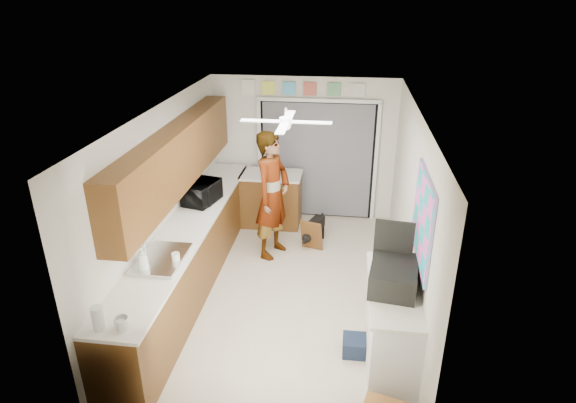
{
  "coord_description": "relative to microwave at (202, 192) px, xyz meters",
  "views": [
    {
      "loc": [
        0.78,
        -5.59,
        3.82
      ],
      "look_at": [
        0.0,
        0.4,
        1.15
      ],
      "focal_mm": 30.0,
      "sensor_mm": 36.0,
      "label": 1
    }
  ],
  "objects": [
    {
      "name": "paper_towel_roll",
      "position": [
        -0.1,
        -2.93,
        -0.04
      ],
      "size": [
        0.14,
        0.14,
        0.24
      ],
      "primitive_type": "cylinder",
      "rotation": [
        0.0,
        0.0,
        0.25
      ],
      "color": "white",
      "rests_on": "left_countertop"
    },
    {
      "name": "right_counter_base",
      "position": [
        2.66,
        -1.88,
        -0.65
      ],
      "size": [
        0.5,
        1.4,
        0.9
      ],
      "primitive_type": "cube",
      "color": "white",
      "rests_on": "floor"
    },
    {
      "name": "wall_front",
      "position": [
        1.31,
        -3.18,
        0.15
      ],
      "size": [
        3.2,
        0.0,
        3.2
      ],
      "primitive_type": "plane",
      "rotation": [
        -1.57,
        0.0,
        0.0
      ],
      "color": "beige",
      "rests_on": "ground"
    },
    {
      "name": "soap_bottle",
      "position": [
        -0.09,
        -1.92,
        -0.0
      ],
      "size": [
        0.15,
        0.15,
        0.31
      ],
      "primitive_type": "imported",
      "rotation": [
        0.0,
        0.0,
        -0.33
      ],
      "color": "silver",
      "rests_on": "left_countertop"
    },
    {
      "name": "header_frame_4",
      "position": [
        2.21,
        1.79,
        1.2
      ],
      "size": [
        0.22,
        0.02,
        0.22
      ],
      "primitive_type": "cube",
      "color": "silver",
      "rests_on": "wall_back"
    },
    {
      "name": "suitcase",
      "position": [
        2.63,
        -1.89,
        -0.02
      ],
      "size": [
        0.55,
        0.69,
        0.27
      ],
      "primitive_type": "cube",
      "rotation": [
        0.0,
        0.0,
        -0.14
      ],
      "color": "black",
      "rests_on": "right_counter_top"
    },
    {
      "name": "header_frame_0",
      "position": [
        0.71,
        1.79,
        1.2
      ],
      "size": [
        0.22,
        0.02,
        0.22
      ],
      "primitive_type": "cube",
      "color": "#E9F351",
      "rests_on": "wall_back"
    },
    {
      "name": "microwave",
      "position": [
        0.0,
        0.0,
        0.0
      ],
      "size": [
        0.51,
        0.65,
        0.32
      ],
      "primitive_type": "imported",
      "rotation": [
        0.0,
        0.0,
        1.33
      ],
      "color": "black",
      "rests_on": "left_countertop"
    },
    {
      "name": "man",
      "position": [
        1.0,
        0.28,
        -0.11
      ],
      "size": [
        0.71,
        0.84,
        1.98
      ],
      "primitive_type": "imported",
      "rotation": [
        0.0,
        0.0,
        1.19
      ],
      "color": "white",
      "rests_on": "floor"
    },
    {
      "name": "peninsula_top",
      "position": [
        0.81,
        1.32,
        -0.18
      ],
      "size": [
        1.04,
        0.64,
        0.04
      ],
      "primitive_type": "cube",
      "color": "white",
      "rests_on": "peninsula_base"
    },
    {
      "name": "floor",
      "position": [
        1.31,
        -0.68,
        -1.1
      ],
      "size": [
        5.0,
        5.0,
        0.0
      ],
      "primitive_type": "plane",
      "color": "#C3B69D",
      "rests_on": "ground"
    },
    {
      "name": "header_frame_2",
      "position": [
        1.41,
        1.79,
        1.2
      ],
      "size": [
        0.22,
        0.02,
        0.22
      ],
      "primitive_type": "cube",
      "color": "#BC5446",
      "rests_on": "wall_back"
    },
    {
      "name": "ceiling_fan",
      "position": [
        1.31,
        -0.48,
        1.22
      ],
      "size": [
        1.14,
        1.14,
        0.24
      ],
      "primitive_type": "cube",
      "color": "white",
      "rests_on": "ceiling"
    },
    {
      "name": "back_opening_recess",
      "position": [
        1.56,
        1.79,
        -0.05
      ],
      "size": [
        2.0,
        0.06,
        2.1
      ],
      "primitive_type": "cube",
      "color": "black",
      "rests_on": "wall_back"
    },
    {
      "name": "curtain_panel",
      "position": [
        1.56,
        1.75,
        -0.05
      ],
      "size": [
        1.9,
        0.03,
        2.05
      ],
      "primitive_type": "cube",
      "color": "slate",
      "rests_on": "wall_back"
    },
    {
      "name": "jar_b",
      "position": [
        0.11,
        -2.93,
        -0.1
      ],
      "size": [
        0.07,
        0.07,
        0.11
      ],
      "primitive_type": "cylinder",
      "rotation": [
        0.0,
        0.0,
        0.02
      ],
      "color": "silver",
      "rests_on": "left_countertop"
    },
    {
      "name": "left_countertop",
      "position": [
        0.02,
        -0.68,
        -0.18
      ],
      "size": [
        0.62,
        4.8,
        0.04
      ],
      "primitive_type": "cube",
      "color": "white",
      "rests_on": "left_base_cabinets"
    },
    {
      "name": "route66_sign",
      "position": [
        0.36,
        1.79,
        1.2
      ],
      "size": [
        0.22,
        0.02,
        0.26
      ],
      "primitive_type": "cube",
      "color": "silver",
      "rests_on": "wall_back"
    },
    {
      "name": "header_frame_1",
      "position": [
        1.06,
        1.79,
        1.2
      ],
      "size": [
        0.22,
        0.02,
        0.22
      ],
      "primitive_type": "cube",
      "color": "#52B2DD",
      "rests_on": "wall_back"
    },
    {
      "name": "abstract_painting",
      "position": [
        2.89,
        -1.68,
        0.55
      ],
      "size": [
        0.03,
        1.15,
        0.95
      ],
      "primitive_type": "cube",
      "color": "#FF5DCB",
      "rests_on": "wall_right"
    },
    {
      "name": "peninsula_base",
      "position": [
        0.81,
        1.32,
        -0.65
      ],
      "size": [
        1.0,
        0.6,
        0.9
      ],
      "primitive_type": "cube",
      "color": "brown",
      "rests_on": "floor"
    },
    {
      "name": "upper_cabinets",
      "position": [
        -0.13,
        -0.48,
        0.7
      ],
      "size": [
        0.32,
        4.0,
        0.8
      ],
      "primitive_type": "cube",
      "color": "brown",
      "rests_on": "wall_left"
    },
    {
      "name": "jar_a",
      "position": [
        0.2,
        -1.71,
        -0.09
      ],
      "size": [
        0.1,
        0.1,
        0.13
      ],
      "primitive_type": "cylinder",
      "rotation": [
        0.0,
        0.0,
        -0.06
      ],
      "color": "silver",
      "rests_on": "left_countertop"
    },
    {
      "name": "wall_back",
      "position": [
        1.31,
        1.82,
        0.15
      ],
      "size": [
        3.2,
        0.0,
        3.2
      ],
      "primitive_type": "plane",
      "rotation": [
        1.57,
        0.0,
        0.0
      ],
      "color": "beige",
      "rests_on": "ground"
    },
    {
      "name": "dog",
      "position": [
        1.63,
        0.76,
        -0.88
      ],
      "size": [
        0.43,
        0.62,
        0.44
      ],
      "primitive_type": "cube",
      "rotation": [
        0.0,
        0.0,
        -0.37
      ],
      "color": "black",
      "rests_on": "floor"
    },
    {
      "name": "cabinet_door_panel",
      "position": [
        1.59,
        0.45,
        -0.84
      ],
      "size": [
        0.37,
        0.22,
        0.51
      ],
      "primitive_type": "cube",
      "rotation": [
        0.21,
        0.0,
        -0.28
      ],
      "color": "brown",
      "rests_on": "floor"
    },
    {
      "name": "header_frame_3",
      "position": [
        1.81,
        1.79,
        1.2
      ],
      "size": [
        0.22,
        0.02,
        0.22
      ],
      "primitive_type": "cube",
      "color": "#5DA36B",
      "rests_on": "wall_back"
    },
    {
      "name": "navy_crate",
      "position": [
        2.31,
        -1.86,
        -1.0
      ],
      "size": [
        0.33,
        0.28,
        0.2
      ],
      "primitive_type": "cube",
      "rotation": [
        0.0,
        0.0,
        0.01
      ],
      "color": "#141E33",
      "rests_on": "floor"
    },
    {
      "name": "sink_basin",
      "position": [
        0.02,
        -1.68,
        -0.14
      ],
      "size": [
        0.5,
        0.76,
        0.06
      ],
      "primitive_type": "cube",
      "color": "silver",
      "rests_on": "left_countertop"
    },
    {
      "name": "right_counter_top",
      "position": [
        2.65,
        -1.88,
        -0.18
      ],
      "size": [
        0.54,
        1.44,
        0.04
      ],
      "primitive_type": "cube",
      "color": "white",
      "rests_on": "right_counter_base"
    },
    {
      "name": "suitcase_rim",
      "position": [
        2.63,
        -1.89,
        -0.13
      ],
      "size": [
        0.51,
        0.63,
        0.02
      ],
      "primitive_type": "cube",
      "rotation": [
        0.0,
        0.0,
        -0.14
      ],
      "color": "yellow",
      "rests_on": "suitcase"
    },
    {
      "name": "wall_left",
      "position": [
        -0.29,
        -0.68,
        0.15
      ],
      "size": [
        0.0,
        5.0,
        5.0
      ],
      "primitive_type": "plane",
      "rotation": [
        1.57,
        0.0,
        1.57
      ],
      "color": "beige",
      "rests_on": "ground"
    },
    {
      "name": "left_base_cabinets",
      "position": [
        0.01,
        -0.68,
        -0.65
      ],
      "size": [
        0.6,
        4.8,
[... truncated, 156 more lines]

